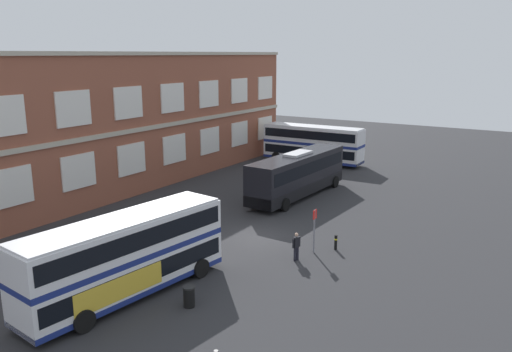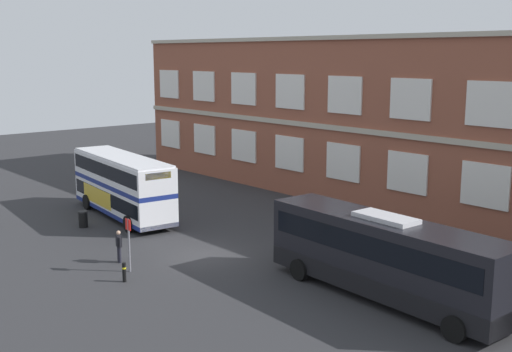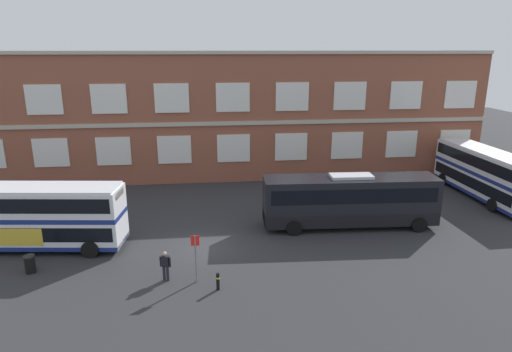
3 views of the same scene
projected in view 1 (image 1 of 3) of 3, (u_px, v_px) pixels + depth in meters
ground_plane at (231, 232)px, 34.48m from camera, size 120.00×120.00×0.00m
brick_terminal_building at (70, 129)px, 41.47m from camera, size 53.80×8.19×11.91m
double_decker_near at (126, 256)px, 24.89m from camera, size 11.23×3.86×4.07m
double_decker_middle at (313, 143)px, 55.90m from camera, size 3.04×11.05×4.07m
touring_coach at (298, 175)px, 42.59m from camera, size 12.10×3.30×3.80m
waiting_passenger at (296, 245)px, 29.55m from camera, size 0.64×0.34×1.70m
bus_stand_flag at (314, 227)px, 30.57m from camera, size 0.44×0.10×2.70m
station_litter_bin at (189, 296)px, 24.24m from camera, size 0.60×0.60×1.03m
safety_bollard_west at (336, 242)px, 31.28m from camera, size 0.19×0.19×0.95m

